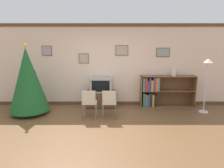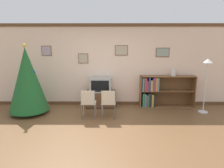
# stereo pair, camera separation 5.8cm
# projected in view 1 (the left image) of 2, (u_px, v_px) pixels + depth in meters

# --- Properties ---
(ground_plane) EXTENTS (24.00, 24.00, 0.00)m
(ground_plane) POSITION_uv_depth(u_px,v_px,m) (100.00, 132.00, 4.74)
(ground_plane) COLOR brown
(wall_back) EXTENTS (8.80, 0.11, 2.70)m
(wall_back) POSITION_uv_depth(u_px,v_px,m) (103.00, 65.00, 6.67)
(wall_back) COLOR beige
(wall_back) RESTS_ON ground_plane
(christmas_tree) EXTENTS (1.14, 1.14, 2.07)m
(christmas_tree) POSITION_uv_depth(u_px,v_px,m) (27.00, 80.00, 5.82)
(christmas_tree) COLOR maroon
(christmas_tree) RESTS_ON ground_plane
(tv_console) EXTENTS (0.98, 0.51, 0.53)m
(tv_console) POSITION_uv_depth(u_px,v_px,m) (100.00, 99.00, 6.58)
(tv_console) COLOR #412A1A
(tv_console) RESTS_ON ground_plane
(television) EXTENTS (0.68, 0.50, 0.46)m
(television) POSITION_uv_depth(u_px,v_px,m) (100.00, 85.00, 6.47)
(television) COLOR #9E9E99
(television) RESTS_ON tv_console
(folding_chair_left) EXTENTS (0.40, 0.40, 0.82)m
(folding_chair_left) POSITION_uv_depth(u_px,v_px,m) (88.00, 102.00, 5.53)
(folding_chair_left) COLOR beige
(folding_chair_left) RESTS_ON ground_plane
(folding_chair_right) EXTENTS (0.40, 0.40, 0.82)m
(folding_chair_right) POSITION_uv_depth(u_px,v_px,m) (109.00, 102.00, 5.53)
(folding_chair_right) COLOR beige
(folding_chair_right) RESTS_ON ground_plane
(bookshelf) EXTENTS (1.78, 0.36, 1.03)m
(bookshelf) POSITION_uv_depth(u_px,v_px,m) (157.00, 91.00, 6.61)
(bookshelf) COLOR brown
(bookshelf) RESTS_ON ground_plane
(vase) EXTENTS (0.15, 0.15, 0.25)m
(vase) POSITION_uv_depth(u_px,v_px,m) (173.00, 72.00, 6.49)
(vase) COLOR silver
(vase) RESTS_ON bookshelf
(standing_lamp) EXTENTS (0.28, 0.28, 1.64)m
(standing_lamp) POSITION_uv_depth(u_px,v_px,m) (206.00, 71.00, 5.89)
(standing_lamp) COLOR silver
(standing_lamp) RESTS_ON ground_plane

